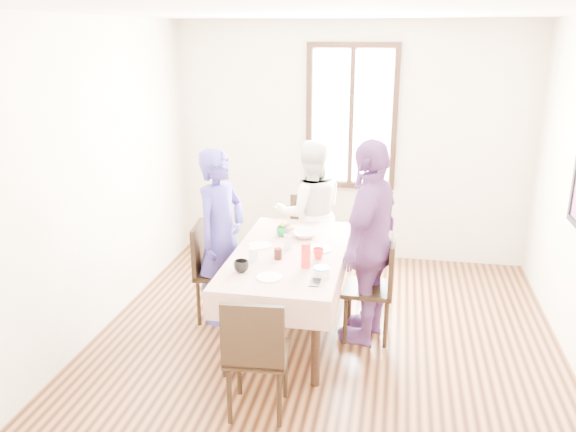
{
  "coord_description": "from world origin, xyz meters",
  "views": [
    {
      "loc": [
        0.54,
        -4.34,
        2.57
      ],
      "look_at": [
        -0.33,
        0.2,
        1.1
      ],
      "focal_mm": 36.41,
      "sensor_mm": 36.0,
      "label": 1
    }
  ],
  "objects_px": {
    "chair_near": "(258,353)",
    "person_right": "(368,242)",
    "person_far": "(309,213)",
    "dining_table": "(289,293)",
    "chair_left": "(220,272)",
    "chair_right": "(368,288)",
    "person_left": "(220,237)",
    "chair_far": "(309,240)"
  },
  "relations": [
    {
      "from": "dining_table",
      "to": "chair_right",
      "type": "xyz_separation_m",
      "value": [
        0.68,
        0.05,
        0.08
      ]
    },
    {
      "from": "dining_table",
      "to": "chair_near",
      "type": "xyz_separation_m",
      "value": [
        0.0,
        -1.15,
        0.08
      ]
    },
    {
      "from": "chair_right",
      "to": "chair_near",
      "type": "relative_size",
      "value": 1.0
    },
    {
      "from": "chair_left",
      "to": "person_far",
      "type": "relative_size",
      "value": 0.59
    },
    {
      "from": "chair_far",
      "to": "person_far",
      "type": "distance_m",
      "value": 0.31
    },
    {
      "from": "chair_near",
      "to": "person_left",
      "type": "relative_size",
      "value": 0.57
    },
    {
      "from": "chair_far",
      "to": "chair_near",
      "type": "height_order",
      "value": "same"
    },
    {
      "from": "chair_left",
      "to": "chair_far",
      "type": "xyz_separation_m",
      "value": [
        0.68,
        1.0,
        0.0
      ]
    },
    {
      "from": "chair_left",
      "to": "person_right",
      "type": "bearing_deg",
      "value": 78.14
    },
    {
      "from": "chair_right",
      "to": "chair_near",
      "type": "distance_m",
      "value": 1.39
    },
    {
      "from": "person_right",
      "to": "chair_far",
      "type": "bearing_deg",
      "value": -132.85
    },
    {
      "from": "dining_table",
      "to": "chair_far",
      "type": "xyz_separation_m",
      "value": [
        0.0,
        1.15,
        0.08
      ]
    },
    {
      "from": "chair_far",
      "to": "chair_near",
      "type": "bearing_deg",
      "value": 81.11
    },
    {
      "from": "chair_left",
      "to": "chair_right",
      "type": "xyz_separation_m",
      "value": [
        1.36,
        -0.1,
        0.0
      ]
    },
    {
      "from": "chair_far",
      "to": "person_left",
      "type": "height_order",
      "value": "person_left"
    },
    {
      "from": "dining_table",
      "to": "chair_left",
      "type": "distance_m",
      "value": 0.7
    },
    {
      "from": "chair_near",
      "to": "person_far",
      "type": "bearing_deg",
      "value": 85.66
    },
    {
      "from": "dining_table",
      "to": "chair_left",
      "type": "xyz_separation_m",
      "value": [
        -0.68,
        0.16,
        0.08
      ]
    },
    {
      "from": "person_right",
      "to": "person_far",
      "type": "bearing_deg",
      "value": -132.36
    },
    {
      "from": "chair_left",
      "to": "chair_far",
      "type": "height_order",
      "value": "same"
    },
    {
      "from": "chair_far",
      "to": "person_left",
      "type": "xyz_separation_m",
      "value": [
        -0.66,
        -1.0,
        0.34
      ]
    },
    {
      "from": "chair_left",
      "to": "person_right",
      "type": "distance_m",
      "value": 1.42
    },
    {
      "from": "dining_table",
      "to": "chair_near",
      "type": "relative_size",
      "value": 1.85
    },
    {
      "from": "chair_right",
      "to": "person_right",
      "type": "xyz_separation_m",
      "value": [
        -0.02,
        -0.0,
        0.42
      ]
    },
    {
      "from": "person_right",
      "to": "chair_near",
      "type": "bearing_deg",
      "value": -12.73
    },
    {
      "from": "chair_left",
      "to": "person_far",
      "type": "xyz_separation_m",
      "value": [
        0.68,
        0.98,
        0.31
      ]
    },
    {
      "from": "chair_near",
      "to": "person_right",
      "type": "bearing_deg",
      "value": 56.84
    },
    {
      "from": "chair_far",
      "to": "person_right",
      "type": "height_order",
      "value": "person_right"
    },
    {
      "from": "dining_table",
      "to": "chair_right",
      "type": "height_order",
      "value": "chair_right"
    },
    {
      "from": "chair_far",
      "to": "person_left",
      "type": "bearing_deg",
      "value": 47.45
    },
    {
      "from": "chair_far",
      "to": "person_left",
      "type": "relative_size",
      "value": 0.57
    },
    {
      "from": "chair_right",
      "to": "chair_near",
      "type": "height_order",
      "value": "same"
    },
    {
      "from": "person_right",
      "to": "person_left",
      "type": "bearing_deg",
      "value": -78.44
    },
    {
      "from": "chair_left",
      "to": "chair_right",
      "type": "height_order",
      "value": "same"
    },
    {
      "from": "person_far",
      "to": "person_right",
      "type": "relative_size",
      "value": 0.87
    },
    {
      "from": "person_left",
      "to": "person_right",
      "type": "relative_size",
      "value": 0.91
    },
    {
      "from": "dining_table",
      "to": "person_right",
      "type": "xyz_separation_m",
      "value": [
        0.66,
        0.05,
        0.5
      ]
    },
    {
      "from": "chair_left",
      "to": "chair_near",
      "type": "distance_m",
      "value": 1.48
    },
    {
      "from": "dining_table",
      "to": "person_far",
      "type": "bearing_deg",
      "value": 90.0
    },
    {
      "from": "dining_table",
      "to": "chair_left",
      "type": "bearing_deg",
      "value": 167.01
    },
    {
      "from": "person_left",
      "to": "person_right",
      "type": "xyz_separation_m",
      "value": [
        1.33,
        -0.1,
        0.08
      ]
    },
    {
      "from": "chair_far",
      "to": "chair_left",
      "type": "bearing_deg",
      "value": 46.73
    }
  ]
}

